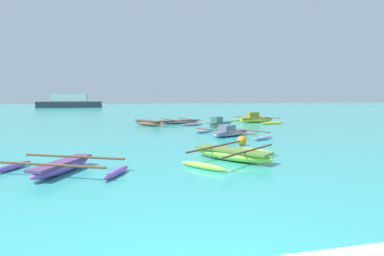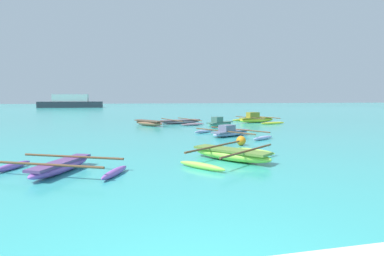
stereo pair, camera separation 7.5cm
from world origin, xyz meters
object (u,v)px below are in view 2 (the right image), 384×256
object	(u,v)px
moored_boat_0	(180,121)
moored_boat_3	(219,123)
moored_boat_6	(61,166)
moored_boat_4	(149,123)
moored_boat_5	(256,119)
mooring_buoy_0	(241,141)
moored_boat_1	(230,132)
distant_ferry	(71,102)
moored_boat_2	(231,154)

from	to	relation	value
moored_boat_0	moored_boat_3	world-z (taller)	moored_boat_3
moored_boat_3	moored_boat_6	size ratio (longest dim) A/B	0.68
moored_boat_4	moored_boat_5	xyz separation A→B (m)	(9.57, 1.21, 0.06)
mooring_buoy_0	moored_boat_5	bearing A→B (deg)	62.91
moored_boat_0	moored_boat_1	xyz separation A→B (m)	(1.34, -8.87, 0.04)
moored_boat_3	moored_boat_5	xyz separation A→B (m)	(4.41, 3.20, 0.03)
moored_boat_4	moored_boat_6	world-z (taller)	moored_boat_4
moored_boat_0	distant_ferry	distance (m)	50.42
mooring_buoy_0	distant_ferry	distance (m)	62.19
moored_boat_0	mooring_buoy_0	world-z (taller)	mooring_buoy_0
moored_boat_1	moored_boat_5	xyz separation A→B (m)	(5.46, 8.64, 0.08)
moored_boat_0	moored_boat_4	distance (m)	3.12
moored_boat_3	moored_boat_4	xyz separation A→B (m)	(-5.16, 1.99, -0.03)
moored_boat_2	moored_boat_5	bearing A→B (deg)	114.79
moored_boat_0	moored_boat_5	bearing A→B (deg)	-18.52
moored_boat_1	moored_boat_3	distance (m)	5.54
moored_boat_4	moored_boat_5	distance (m)	9.65
moored_boat_3	moored_boat_4	bearing A→B (deg)	123.70
moored_boat_0	distant_ferry	world-z (taller)	distant_ferry
distant_ferry	moored_boat_3	bearing A→B (deg)	-69.16
mooring_buoy_0	distant_ferry	xyz separation A→B (m)	(-17.68, 59.61, 1.01)
moored_boat_1	moored_boat_6	distance (m)	10.31
moored_boat_1	moored_boat_4	size ratio (longest dim) A/B	1.59
moored_boat_1	mooring_buoy_0	xyz separation A→B (m)	(-0.64, -3.28, -0.00)
moored_boat_4	moored_boat_5	size ratio (longest dim) A/B	0.61
moored_boat_2	distant_ferry	distance (m)	64.73
moored_boat_3	moored_boat_1	bearing A→B (deg)	-136.10
moored_boat_2	distant_ferry	world-z (taller)	distant_ferry
moored_boat_2	moored_boat_4	xyz separation A→B (m)	(-1.89, 13.79, 0.02)
moored_boat_0	moored_boat_2	bearing A→B (deg)	-109.94
moored_boat_2	moored_boat_3	size ratio (longest dim) A/B	1.47
moored_boat_2	mooring_buoy_0	bearing A→B (deg)	114.71
moored_boat_1	mooring_buoy_0	size ratio (longest dim) A/B	10.81
moored_boat_0	moored_boat_6	xyz separation A→B (m)	(-6.28, -15.81, 0.00)
moored_boat_0	moored_boat_5	xyz separation A→B (m)	(6.80, -0.22, 0.12)
moored_boat_0	moored_boat_2	size ratio (longest dim) A/B	1.27
moored_boat_0	moored_boat_5	size ratio (longest dim) A/B	1.01
moored_boat_1	moored_boat_5	bearing A→B (deg)	26.95
moored_boat_2	moored_boat_4	bearing A→B (deg)	149.70
moored_boat_4	distant_ferry	distance (m)	50.93
moored_boat_1	moored_boat_2	xyz separation A→B (m)	(-2.22, -6.36, -0.00)
moored_boat_0	moored_boat_4	xyz separation A→B (m)	(-2.77, -1.44, 0.06)
moored_boat_1	moored_boat_2	distance (m)	6.74
moored_boat_1	distant_ferry	xyz separation A→B (m)	(-18.32, 56.33, 1.01)
moored_boat_1	moored_boat_4	world-z (taller)	moored_boat_1
moored_boat_1	moored_boat_5	world-z (taller)	moored_boat_5
moored_boat_2	moored_boat_3	bearing A→B (deg)	126.42
moored_boat_4	distant_ferry	bearing A→B (deg)	161.87
moored_boat_0	moored_boat_4	bearing A→B (deg)	-169.22
moored_boat_0	moored_boat_2	world-z (taller)	moored_boat_2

